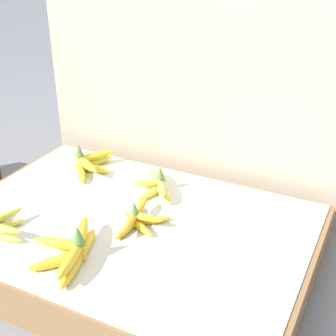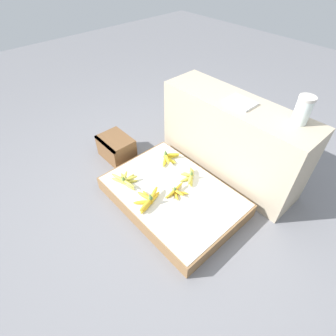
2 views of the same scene
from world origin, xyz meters
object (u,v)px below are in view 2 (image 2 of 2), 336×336
banana_bunch_back_left (169,158)px  banana_bunch_front_midleft (148,200)px  glass_jar (303,110)px  banana_bunch_middle_midleft (176,192)px  foam_tray_white (240,102)px  banana_bunch_front_left (125,180)px  wooden_crate (116,148)px  banana_bunch_back_midleft (189,176)px

banana_bunch_back_left → banana_bunch_front_midleft: bearing=-59.7°
banana_bunch_front_midleft → glass_jar: glass_jar is taller
banana_bunch_middle_midleft → foam_tray_white: foam_tray_white is taller
banana_bunch_front_midleft → banana_bunch_back_left: banana_bunch_front_midleft is taller
banana_bunch_front_left → foam_tray_white: foam_tray_white is taller
wooden_crate → glass_jar: glass_jar is taller
banana_bunch_middle_midleft → banana_bunch_back_midleft: bearing=102.8°
banana_bunch_middle_midleft → glass_jar: 1.14m
banana_bunch_front_left → banana_bunch_front_midleft: (0.32, 0.01, 0.01)m
banana_bunch_front_midleft → banana_bunch_back_left: (-0.28, 0.48, -0.00)m
banana_bunch_front_midleft → glass_jar: size_ratio=1.37×
banana_bunch_back_midleft → glass_jar: (0.54, 0.54, 0.70)m
banana_bunch_front_left → banana_bunch_back_midleft: 0.57m
banana_bunch_front_midleft → banana_bunch_middle_midleft: size_ratio=1.30×
banana_bunch_front_midleft → banana_bunch_back_left: 0.55m
wooden_crate → glass_jar: (1.38, 0.76, 0.75)m
banana_bunch_back_left → banana_bunch_back_midleft: (0.31, -0.03, -0.00)m
foam_tray_white → wooden_crate: bearing=-144.1°
banana_bunch_front_midleft → banana_bunch_back_midleft: bearing=85.6°
wooden_crate → banana_bunch_back_midleft: bearing=14.9°
banana_bunch_back_left → banana_bunch_back_midleft: size_ratio=1.17×
banana_bunch_front_midleft → foam_tray_white: bearing=82.3°
banana_bunch_front_left → banana_bunch_middle_midleft: 0.47m
banana_bunch_back_midleft → glass_jar: size_ratio=1.02×
wooden_crate → banana_bunch_front_left: size_ratio=1.26×
wooden_crate → banana_bunch_front_left: (0.49, -0.23, 0.05)m
banana_bunch_front_midleft → banana_bunch_middle_midleft: (0.08, 0.23, -0.01)m
banana_bunch_front_left → banana_bunch_back_left: 0.49m
banana_bunch_middle_midleft → glass_jar: bearing=56.8°
banana_bunch_middle_midleft → banana_bunch_back_midleft: size_ratio=1.03×
banana_bunch_front_left → glass_jar: size_ratio=1.37×
banana_bunch_front_midleft → foam_tray_white: (0.12, 0.89, 0.60)m
wooden_crate → banana_bunch_front_left: bearing=-25.1°
wooden_crate → glass_jar: 1.75m
banana_bunch_front_left → foam_tray_white: bearing=64.2°
banana_bunch_back_left → glass_jar: glass_jar is taller
banana_bunch_back_midleft → glass_jar: bearing=44.8°
glass_jar → foam_tray_white: 0.47m
banana_bunch_front_midleft → banana_bunch_back_midleft: banana_bunch_front_midleft is taller
banana_bunch_front_midleft → banana_bunch_back_midleft: (0.03, 0.45, -0.00)m
banana_bunch_middle_midleft → foam_tray_white: size_ratio=0.95×
banana_bunch_middle_midleft → foam_tray_white: bearing=86.8°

